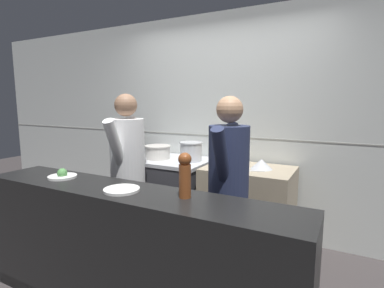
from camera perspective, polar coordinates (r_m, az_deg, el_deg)
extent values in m
plane|color=#383333|center=(2.83, -7.35, -25.61)|extent=(14.00, 14.00, 0.00)
cube|color=silver|center=(3.66, 5.67, 3.88)|extent=(8.00, 0.06, 2.60)
cube|color=gray|center=(3.65, 5.45, 1.49)|extent=(8.00, 0.00, 0.01)
cube|color=#38383D|center=(3.69, -3.67, -9.99)|extent=(0.88, 0.70, 0.85)
cube|color=#B7BABF|center=(3.57, -3.74, -3.21)|extent=(0.89, 0.71, 0.04)
cube|color=#B7BABF|center=(3.40, -6.69, -10.47)|extent=(0.79, 0.03, 0.10)
cube|color=gray|center=(3.31, 10.58, -11.94)|extent=(0.91, 0.65, 0.88)
cube|color=black|center=(3.21, 8.65, -20.25)|extent=(0.89, 0.04, 0.10)
cube|color=black|center=(2.36, -12.13, -19.72)|extent=(2.54, 0.45, 0.95)
cylinder|color=beige|center=(3.60, -6.54, -1.54)|extent=(0.29, 0.29, 0.16)
cylinder|color=beige|center=(3.59, -6.56, -0.39)|extent=(0.31, 0.31, 0.01)
cylinder|color=#B7BABF|center=(3.44, -0.19, -1.44)|extent=(0.25, 0.25, 0.22)
cylinder|color=#B7BABF|center=(3.43, -0.19, 0.27)|extent=(0.26, 0.26, 0.01)
cone|color=#B7BABF|center=(3.16, 13.09, -3.74)|extent=(0.23, 0.23, 0.10)
cube|color=#B7BABF|center=(3.05, 11.11, -5.02)|extent=(0.27, 0.14, 0.01)
cube|color=black|center=(3.04, 7.51, -4.86)|extent=(0.11, 0.06, 0.02)
cylinder|color=white|center=(2.67, -23.45, -5.72)|extent=(0.22, 0.22, 0.02)
sphere|color=#4C8C47|center=(2.66, -23.48, -5.11)|extent=(0.08, 0.08, 0.08)
cylinder|color=white|center=(2.16, -13.24, -8.47)|extent=(0.25, 0.25, 0.02)
cylinder|color=brown|center=(1.94, -1.35, -7.09)|extent=(0.08, 0.08, 0.22)
sphere|color=brown|center=(1.90, -1.37, -2.90)|extent=(0.09, 0.09, 0.09)
cube|color=black|center=(3.18, -11.83, -13.95)|extent=(0.31, 0.23, 0.77)
cylinder|color=white|center=(2.99, -12.23, -1.37)|extent=(0.39, 0.39, 0.64)
sphere|color=#8C664C|center=(2.95, -12.50, 7.25)|extent=(0.22, 0.22, 0.22)
cylinder|color=white|center=(3.15, -10.50, 0.54)|extent=(0.16, 0.33, 0.53)
cylinder|color=white|center=(2.81, -14.26, -0.50)|extent=(0.16, 0.33, 0.53)
cube|color=black|center=(2.67, 6.73, -18.51)|extent=(0.29, 0.20, 0.76)
cylinder|color=#262D4C|center=(2.44, 7.00, -3.85)|extent=(0.36, 0.36, 0.62)
sphere|color=tan|center=(2.38, 7.19, 6.55)|extent=(0.21, 0.21, 0.21)
cylinder|color=#262D4C|center=(2.61, 8.21, -1.44)|extent=(0.12, 0.32, 0.52)
cylinder|color=#262D4C|center=(2.24, 5.65, -2.98)|extent=(0.12, 0.32, 0.52)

